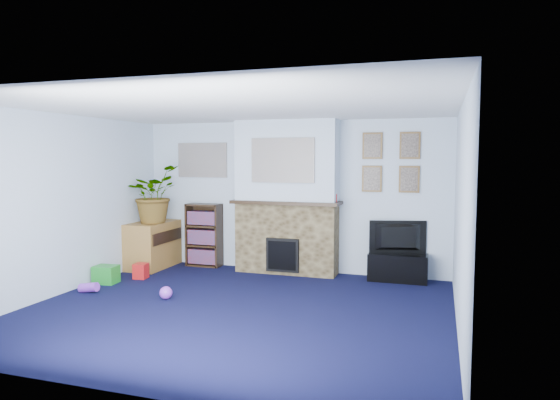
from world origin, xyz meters
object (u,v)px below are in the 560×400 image
(tv_stand, at_px, (398,266))
(television, at_px, (399,237))
(sideboard, at_px, (153,246))
(bookshelf, at_px, (204,236))

(tv_stand, relative_size, television, 1.02)
(tv_stand, relative_size, sideboard, 0.88)
(television, distance_m, bookshelf, 3.20)
(bookshelf, bearing_deg, tv_stand, -1.37)
(sideboard, bearing_deg, bookshelf, 24.78)
(bookshelf, relative_size, sideboard, 1.08)
(tv_stand, bearing_deg, television, 90.00)
(television, relative_size, sideboard, 0.86)
(bookshelf, bearing_deg, sideboard, -155.22)
(tv_stand, bearing_deg, sideboard, -175.96)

